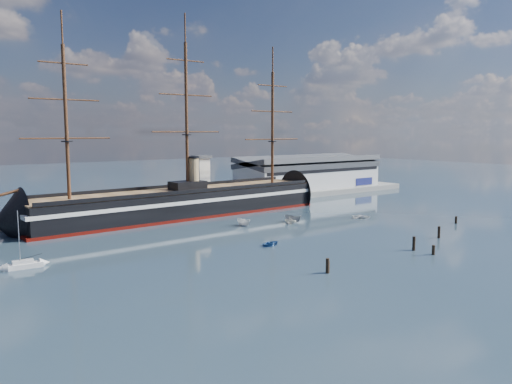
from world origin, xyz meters
TOP-DOWN VIEW (x-y plane):
  - ground at (0.00, 40.00)m, footprint 600.00×600.00m
  - quay at (10.00, 76.00)m, footprint 180.00×18.00m
  - warehouse at (58.00, 80.00)m, footprint 63.00×21.00m
  - quay_tower at (3.00, 73.00)m, footprint 5.00×5.00m
  - warship at (-13.45, 60.00)m, footprint 113.15×19.30m
  - sailboat at (-62.03, 28.05)m, footprint 6.79×2.51m
  - motorboat_a at (-6.11, 37.00)m, footprint 5.98×2.24m
  - motorboat_b at (-14.58, 15.04)m, footprint 1.68×2.99m
  - motorboat_c at (7.80, 33.26)m, footprint 6.60×3.64m
  - motorboat_d at (5.69, 31.94)m, footprint 6.43×4.40m
  - motorboat_e at (27.35, 25.94)m, footprint 3.12×3.23m
  - piling_near_left at (-20.42, -7.65)m, footprint 0.64×0.64m
  - piling_near_mid at (5.96, -11.29)m, footprint 0.64×0.64m
  - piling_near_right at (21.13, -2.82)m, footprint 0.64×0.64m
  - piling_far_right at (41.77, 5.20)m, footprint 0.64×0.64m
  - piling_extra at (6.03, -6.64)m, footprint 0.64×0.64m

SIDE VIEW (x-z plane):
  - ground at x=0.00m, z-range 0.00..0.00m
  - quay at x=10.00m, z-range -1.00..1.00m
  - motorboat_a at x=-6.11m, z-range -1.19..1.19m
  - motorboat_b at x=-14.58m, z-range -0.66..0.66m
  - motorboat_c at x=7.80m, z-range -1.25..1.25m
  - motorboat_d at x=5.69m, z-range -1.08..1.08m
  - motorboat_e at x=27.35m, z-range -0.75..0.75m
  - piling_near_left at x=-20.42m, z-range -1.68..1.68m
  - piling_near_mid at x=5.96m, z-range -1.34..1.34m
  - piling_near_right at x=21.13m, z-range -1.75..1.75m
  - piling_far_right at x=41.77m, z-range -1.31..1.31m
  - piling_extra at x=6.03m, z-range -1.83..1.83m
  - sailboat at x=-62.03m, z-range -4.64..6.00m
  - warship at x=-13.45m, z-range -22.93..31.01m
  - warehouse at x=58.00m, z-range 2.18..13.78m
  - quay_tower at x=3.00m, z-range 2.25..17.25m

